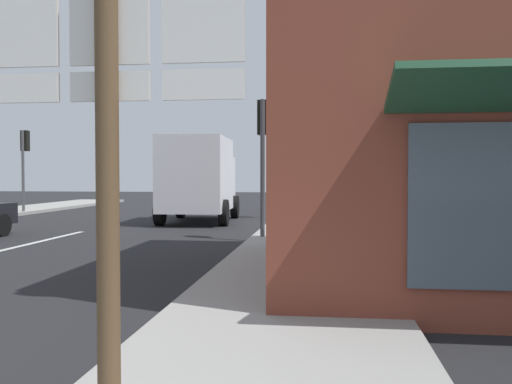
{
  "coord_description": "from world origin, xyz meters",
  "views": [
    {
      "loc": [
        7.34,
        -3.95,
        1.74
      ],
      "look_at": [
        5.26,
        12.64,
        1.21
      ],
      "focal_mm": 38.79,
      "sensor_mm": 36.0,
      "label": 1
    }
  ],
  "objects_px": {
    "delivery_truck": "(199,177)",
    "traffic_light_far_right": "(284,156)",
    "traffic_light_near_right": "(263,137)",
    "traffic_light_far_left": "(25,152)",
    "route_sign_post": "(109,132)"
  },
  "relations": [
    {
      "from": "traffic_light_far_right",
      "to": "traffic_light_far_left",
      "type": "distance_m",
      "value": 11.51
    },
    {
      "from": "traffic_light_near_right",
      "to": "traffic_light_far_right",
      "type": "bearing_deg",
      "value": 90.0
    },
    {
      "from": "route_sign_post",
      "to": "traffic_light_near_right",
      "type": "height_order",
      "value": "traffic_light_near_right"
    },
    {
      "from": "delivery_truck",
      "to": "traffic_light_far_left",
      "type": "relative_size",
      "value": 1.39
    },
    {
      "from": "delivery_truck",
      "to": "traffic_light_far_right",
      "type": "distance_m",
      "value": 3.65
    },
    {
      "from": "traffic_light_far_right",
      "to": "traffic_light_near_right",
      "type": "xyz_separation_m",
      "value": [
        0.0,
        -7.41,
        0.26
      ]
    },
    {
      "from": "route_sign_post",
      "to": "traffic_light_far_left",
      "type": "bearing_deg",
      "value": 121.04
    },
    {
      "from": "delivery_truck",
      "to": "traffic_light_near_right",
      "type": "distance_m",
      "value": 6.31
    },
    {
      "from": "route_sign_post",
      "to": "traffic_light_far_left",
      "type": "distance_m",
      "value": 22.83
    },
    {
      "from": "route_sign_post",
      "to": "traffic_light_far_right",
      "type": "bearing_deg",
      "value": 90.94
    },
    {
      "from": "route_sign_post",
      "to": "traffic_light_far_right",
      "type": "xyz_separation_m",
      "value": [
        -0.3,
        18.54,
        0.46
      ]
    },
    {
      "from": "traffic_light_near_right",
      "to": "traffic_light_far_left",
      "type": "distance_m",
      "value": 14.23
    },
    {
      "from": "delivery_truck",
      "to": "traffic_light_near_right",
      "type": "height_order",
      "value": "traffic_light_near_right"
    },
    {
      "from": "route_sign_post",
      "to": "traffic_light_far_left",
      "type": "height_order",
      "value": "traffic_light_far_left"
    },
    {
      "from": "traffic_light_far_right",
      "to": "traffic_light_far_left",
      "type": "bearing_deg",
      "value": 174.94
    }
  ]
}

